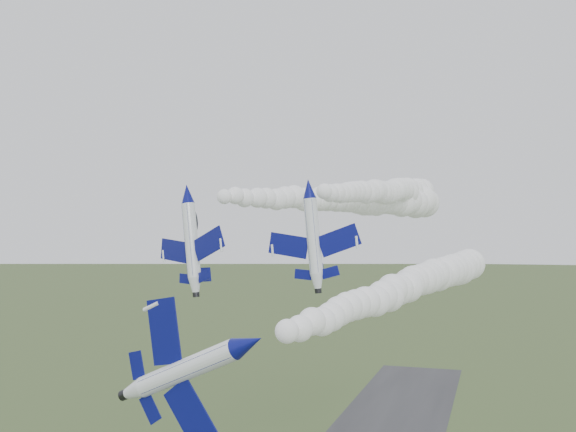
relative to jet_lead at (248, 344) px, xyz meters
name	(u,v)px	position (x,y,z in m)	size (l,w,h in m)	color
jet_lead	(248,344)	(0.00, 0.00, 0.00)	(5.35, 12.90, 9.82)	white
smoke_trail_jet_lead	(408,286)	(6.26, 31.85, 1.60)	(4.50, 57.98, 4.50)	silver
jet_pair_left	(187,194)	(-17.57, 25.72, 11.89)	(10.51, 12.15, 3.32)	white
smoke_trail_jet_pair_left	(346,200)	(-5.85, 55.28, 12.63)	(5.29, 57.57, 5.29)	silver
jet_pair_right	(308,188)	(-3.02, 24.80, 12.06)	(9.94, 11.95, 2.99)	white
smoke_trail_jet_pair_right	(386,191)	(-0.22, 57.56, 13.95)	(4.66, 59.79, 4.66)	silver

